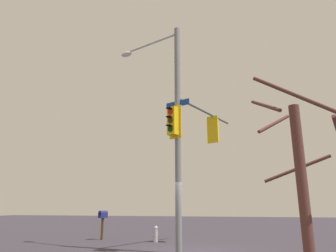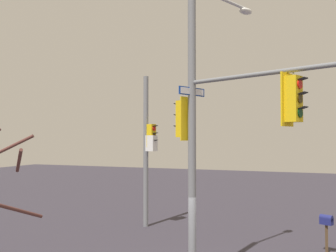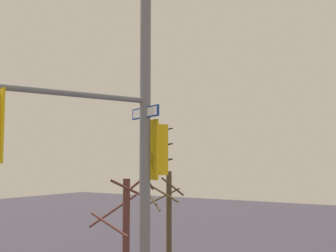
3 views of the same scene
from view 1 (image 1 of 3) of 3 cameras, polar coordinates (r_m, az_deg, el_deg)
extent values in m
cylinder|color=slate|center=(11.99, 1.84, -0.85)|extent=(0.24, 0.24, 8.99)
cylinder|color=silver|center=(14.39, -3.31, 15.01)|extent=(2.73, 1.18, 0.10)
ellipsoid|color=silver|center=(15.20, -7.73, 13.08)|extent=(0.69, 0.56, 0.20)
cylinder|color=slate|center=(14.34, 7.06, 2.58)|extent=(1.90, 4.47, 0.12)
cube|color=yellow|center=(14.83, 8.60, -0.76)|extent=(0.45, 0.42, 1.10)
cube|color=yellow|center=(14.68, 8.29, -0.63)|extent=(0.53, 0.25, 1.30)
cylinder|color=red|center=(15.06, 8.84, 0.38)|extent=(0.21, 0.11, 0.22)
cube|color=black|center=(15.15, 8.95, 0.76)|extent=(0.25, 0.23, 0.06)
cylinder|color=#352504|center=(14.97, 8.89, -0.88)|extent=(0.21, 0.11, 0.22)
cube|color=black|center=(15.07, 9.00, -0.49)|extent=(0.25, 0.23, 0.06)
cylinder|color=black|center=(14.90, 8.94, -2.15)|extent=(0.21, 0.11, 0.22)
cube|color=black|center=(14.99, 9.05, -1.75)|extent=(0.25, 0.23, 0.06)
cylinder|color=slate|center=(14.99, 8.51, 1.56)|extent=(0.04, 0.04, 0.15)
cube|color=yellow|center=(11.80, 0.92, 0.90)|extent=(0.45, 0.43, 1.10)
cube|color=yellow|center=(11.93, 1.42, 0.73)|extent=(0.52, 0.28, 1.30)
cylinder|color=red|center=(11.77, 0.42, 2.67)|extent=(0.21, 0.12, 0.22)
cube|color=black|center=(11.75, 0.20, 3.31)|extent=(0.26, 0.24, 0.06)
cylinder|color=#352504|center=(11.67, 0.43, 1.07)|extent=(0.21, 0.12, 0.22)
cube|color=black|center=(11.65, 0.20, 1.72)|extent=(0.26, 0.24, 0.06)
cylinder|color=black|center=(11.59, 0.43, -0.54)|extent=(0.21, 0.12, 0.22)
cube|color=black|center=(11.56, 0.20, 0.10)|extent=(0.26, 0.24, 0.06)
cube|color=navy|center=(12.30, 1.80, 4.15)|extent=(1.02, 0.47, 0.24)
cube|color=white|center=(12.32, 1.85, 4.13)|extent=(0.92, 0.41, 0.18)
cylinder|color=#B2B2B7|center=(15.31, -2.27, -19.75)|extent=(0.24, 0.24, 0.55)
sphere|color=#B2B2B7|center=(15.28, -2.26, -18.43)|extent=(0.20, 0.20, 0.20)
cylinder|color=#B2B2B7|center=(15.35, -2.81, -19.63)|extent=(0.10, 0.09, 0.09)
cylinder|color=#B2B2B7|center=(15.27, -1.73, -19.67)|extent=(0.10, 0.09, 0.09)
cube|color=#4C3823|center=(16.62, -12.13, -18.19)|extent=(0.10, 0.10, 1.05)
cube|color=navy|center=(16.59, -12.01, -15.97)|extent=(0.40, 0.50, 0.24)
cylinder|color=navy|center=(16.59, -11.99, -15.56)|extent=(0.40, 0.50, 0.24)
cylinder|color=brown|center=(7.63, 23.77, -10.81)|extent=(0.24, 0.24, 3.97)
cylinder|color=brown|center=(7.19, 22.48, 5.38)|extent=(1.68, 0.29, 1.10)
cylinder|color=brown|center=(8.47, 22.86, -7.35)|extent=(1.64, 0.21, 0.68)
cylinder|color=brown|center=(8.21, 19.12, 0.41)|extent=(0.91, 0.96, 0.66)
cylinder|color=brown|center=(7.65, 17.60, 3.64)|extent=(0.57, 1.41, 0.76)
camera|label=2|loc=(17.56, 42.54, -2.28)|focal=41.89mm
camera|label=3|loc=(20.54, -8.98, -6.35)|focal=45.55mm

